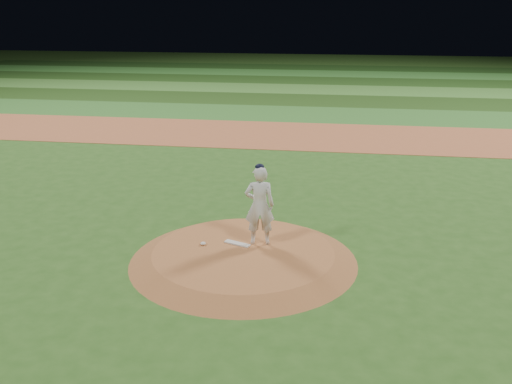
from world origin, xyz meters
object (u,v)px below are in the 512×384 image
Objects in this scene: pitchers_mound at (243,256)px; pitching_rubber at (237,243)px; rosin_bag at (203,244)px; pitcher_on_mound at (260,205)px.

pitching_rubber is at bearing 119.84° from pitchers_mound.
pitchers_mound is 8.07× the size of pitching_rubber.
pitcher_on_mound is at bearing 12.96° from rosin_bag.
pitching_rubber is 0.33× the size of pitcher_on_mound.
pitchers_mound is 2.67× the size of pitcher_on_mound.
pitchers_mound is 1.08m from rosin_bag.
pitchers_mound is 0.47m from pitching_rubber.
pitching_rubber is 0.85m from rosin_bag.
rosin_bag is 0.07× the size of pitcher_on_mound.
pitcher_on_mound is at bearing 35.97° from pitching_rubber.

